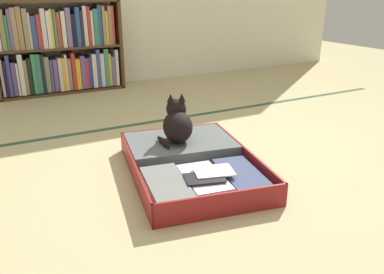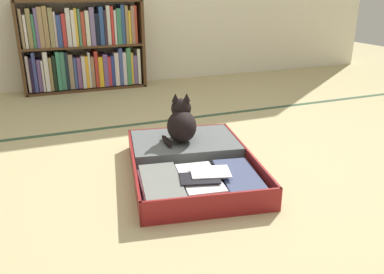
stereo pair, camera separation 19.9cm
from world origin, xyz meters
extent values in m
plane|color=tan|center=(0.00, 0.00, 0.00)|extent=(10.00, 10.00, 0.00)
cube|color=#344E35|center=(0.00, 0.97, 0.00)|extent=(4.80, 0.05, 0.00)
cube|color=#4F341E|center=(-0.94, 2.25, 0.44)|extent=(0.03, 0.26, 0.87)
cube|color=#4F341E|center=(0.22, 2.25, 0.44)|extent=(0.03, 0.26, 0.87)
cube|color=#4F341E|center=(-0.36, 2.25, 0.86)|extent=(1.16, 0.26, 0.02)
cube|color=#4F341E|center=(-0.36, 2.25, 0.01)|extent=(1.16, 0.26, 0.02)
cube|color=#4F341E|center=(-0.36, 2.25, 0.43)|extent=(1.13, 0.26, 0.02)
cube|color=silver|center=(-0.90, 2.26, 0.21)|extent=(0.02, 0.21, 0.34)
cube|color=black|center=(-0.87, 2.24, 0.20)|extent=(0.02, 0.21, 0.33)
cube|color=#3A4589|center=(-0.84, 2.25, 0.22)|extent=(0.03, 0.21, 0.37)
cube|color=#6D4E85|center=(-0.80, 2.26, 0.18)|extent=(0.04, 0.21, 0.30)
cube|color=silver|center=(-0.77, 2.25, 0.18)|extent=(0.02, 0.21, 0.30)
cube|color=silver|center=(-0.73, 2.24, 0.22)|extent=(0.04, 0.21, 0.38)
cube|color=#95824F|center=(-0.69, 2.25, 0.19)|extent=(0.03, 0.21, 0.32)
cube|color=black|center=(-0.66, 2.25, 0.20)|extent=(0.03, 0.21, 0.34)
cube|color=#398C65|center=(-0.62, 2.25, 0.22)|extent=(0.04, 0.21, 0.37)
cube|color=#3E7E62|center=(-0.58, 2.26, 0.22)|extent=(0.04, 0.21, 0.36)
cube|color=#15252E|center=(-0.54, 2.25, 0.21)|extent=(0.03, 0.21, 0.36)
cube|color=#927D5F|center=(-0.51, 2.26, 0.20)|extent=(0.04, 0.21, 0.34)
cube|color=#374E93|center=(-0.47, 2.26, 0.19)|extent=(0.02, 0.21, 0.30)
cube|color=#7D4E80|center=(-0.43, 2.26, 0.19)|extent=(0.04, 0.21, 0.30)
cube|color=silver|center=(-0.39, 2.25, 0.19)|extent=(0.03, 0.21, 0.31)
cube|color=gold|center=(-0.36, 2.25, 0.19)|extent=(0.03, 0.21, 0.31)
cube|color=silver|center=(-0.33, 2.25, 0.21)|extent=(0.02, 0.21, 0.35)
cube|color=#9A7352|center=(-0.30, 2.25, 0.19)|extent=(0.03, 0.21, 0.30)
cube|color=#B53329|center=(-0.26, 2.25, 0.21)|extent=(0.03, 0.21, 0.36)
cube|color=gold|center=(-0.22, 2.25, 0.18)|extent=(0.04, 0.21, 0.30)
cube|color=#6D4E8D|center=(-0.17, 2.25, 0.19)|extent=(0.04, 0.21, 0.32)
cube|color=#C3323D|center=(-0.13, 2.25, 0.18)|extent=(0.03, 0.21, 0.29)
cube|color=navy|center=(-0.10, 2.26, 0.19)|extent=(0.03, 0.21, 0.30)
cube|color=silver|center=(-0.06, 2.25, 0.20)|extent=(0.04, 0.21, 0.33)
cube|color=#3D4F91|center=(-0.02, 2.25, 0.22)|extent=(0.04, 0.21, 0.37)
cube|color=silver|center=(0.02, 2.25, 0.20)|extent=(0.04, 0.21, 0.33)
cube|color=#448B57|center=(0.06, 2.24, 0.22)|extent=(0.04, 0.21, 0.37)
cube|color=gold|center=(0.10, 2.25, 0.20)|extent=(0.02, 0.21, 0.32)
cube|color=slate|center=(0.13, 2.25, 0.18)|extent=(0.04, 0.21, 0.29)
cube|color=silver|center=(0.17, 2.25, 0.21)|extent=(0.03, 0.21, 0.36)
cube|color=#957F5B|center=(-0.90, 2.25, 0.62)|extent=(0.02, 0.21, 0.35)
cube|color=silver|center=(-0.87, 2.26, 0.59)|extent=(0.02, 0.21, 0.30)
cube|color=#8C814F|center=(-0.83, 2.26, 0.62)|extent=(0.04, 0.21, 0.35)
cube|color=#347A55|center=(-0.80, 2.25, 0.60)|extent=(0.02, 0.21, 0.30)
cube|color=slate|center=(-0.77, 2.26, 0.62)|extent=(0.03, 0.21, 0.36)
cube|color=#9F7F57|center=(-0.73, 2.25, 0.63)|extent=(0.04, 0.21, 0.37)
cube|color=#9A7D4F|center=(-0.69, 2.25, 0.63)|extent=(0.04, 0.21, 0.37)
cube|color=#8E8357|center=(-0.64, 2.25, 0.62)|extent=(0.04, 0.21, 0.36)
cube|color=silver|center=(-0.61, 2.26, 0.60)|extent=(0.02, 0.21, 0.32)
cube|color=#304687|center=(-0.58, 2.25, 0.59)|extent=(0.04, 0.21, 0.29)
cube|color=#BB3332|center=(-0.53, 2.26, 0.60)|extent=(0.04, 0.21, 0.30)
cube|color=silver|center=(-0.49, 2.25, 0.62)|extent=(0.04, 0.21, 0.35)
cube|color=silver|center=(-0.45, 2.24, 0.61)|extent=(0.03, 0.21, 0.33)
cube|color=yellow|center=(-0.42, 2.25, 0.62)|extent=(0.02, 0.21, 0.35)
cube|color=#4A7E60|center=(-0.39, 2.25, 0.62)|extent=(0.02, 0.21, 0.34)
cube|color=#B34430|center=(-0.36, 2.26, 0.60)|extent=(0.03, 0.21, 0.32)
cube|color=beige|center=(-0.31, 2.25, 0.61)|extent=(0.04, 0.21, 0.33)
cube|color=slate|center=(-0.27, 2.24, 0.62)|extent=(0.04, 0.21, 0.36)
cube|color=black|center=(-0.22, 2.25, 0.59)|extent=(0.04, 0.21, 0.30)
cube|color=#2C4D8B|center=(-0.18, 2.25, 0.62)|extent=(0.04, 0.21, 0.36)
cube|color=#2A2029|center=(-0.14, 2.24, 0.61)|extent=(0.03, 0.21, 0.33)
cube|color=beige|center=(-0.11, 2.25, 0.63)|extent=(0.03, 0.21, 0.37)
cube|color=red|center=(-0.08, 2.25, 0.63)|extent=(0.03, 0.21, 0.36)
cube|color=silver|center=(-0.05, 2.25, 0.61)|extent=(0.02, 0.21, 0.33)
cube|color=#387A5A|center=(-0.01, 2.24, 0.61)|extent=(0.04, 0.21, 0.34)
cube|color=#2E4F88|center=(0.03, 2.26, 0.63)|extent=(0.04, 0.21, 0.37)
cube|color=#987C4D|center=(0.07, 2.24, 0.63)|extent=(0.03, 0.21, 0.37)
cube|color=gold|center=(0.09, 2.25, 0.60)|extent=(0.02, 0.21, 0.32)
cube|color=#96715A|center=(0.12, 2.24, 0.63)|extent=(0.03, 0.21, 0.36)
cube|color=#C2422E|center=(0.16, 2.26, 0.63)|extent=(0.03, 0.21, 0.37)
cube|color=maroon|center=(-0.14, -0.21, 0.01)|extent=(0.71, 0.57, 0.01)
cube|color=maroon|center=(-0.18, -0.43, 0.06)|extent=(0.63, 0.13, 0.12)
cube|color=maroon|center=(-0.45, -0.15, 0.06)|extent=(0.09, 0.46, 0.12)
cube|color=maroon|center=(0.17, -0.27, 0.06)|extent=(0.09, 0.46, 0.12)
cube|color=#494857|center=(-0.14, -0.21, 0.02)|extent=(0.69, 0.54, 0.01)
cube|color=maroon|center=(-0.05, 0.25, 0.01)|extent=(0.71, 0.57, 0.01)
cube|color=maroon|center=(-0.01, 0.47, 0.06)|extent=(0.63, 0.13, 0.12)
cube|color=maroon|center=(-0.36, 0.30, 0.06)|extent=(0.09, 0.46, 0.12)
cube|color=maroon|center=(0.26, 0.19, 0.06)|extent=(0.09, 0.46, 0.12)
cube|color=#494857|center=(-0.05, 0.25, 0.02)|extent=(0.69, 0.54, 0.01)
cylinder|color=black|center=(-0.10, 0.02, 0.02)|extent=(0.62, 0.13, 0.02)
cube|color=silver|center=(-0.33, -0.17, 0.03)|extent=(0.26, 0.40, 0.02)
cube|color=#876FA0|center=(-0.33, -0.19, 0.05)|extent=(0.25, 0.43, 0.02)
cube|color=silver|center=(-0.34, -0.17, 0.07)|extent=(0.23, 0.38, 0.02)
cube|color=slate|center=(-0.33, -0.17, 0.09)|extent=(0.24, 0.41, 0.02)
cube|color=silver|center=(-0.15, -0.22, 0.03)|extent=(0.23, 0.37, 0.02)
cube|color=#BDAD93|center=(-0.13, -0.21, 0.05)|extent=(0.25, 0.42, 0.02)
cube|color=#AA9B88|center=(-0.13, -0.21, 0.06)|extent=(0.23, 0.35, 0.02)
cube|color=white|center=(-0.14, -0.20, 0.08)|extent=(0.23, 0.36, 0.02)
cube|color=slate|center=(0.06, -0.25, 0.03)|extent=(0.23, 0.40, 0.02)
cube|color=silver|center=(0.07, -0.24, 0.05)|extent=(0.25, 0.40, 0.02)
cube|color=#2C5072|center=(0.06, -0.24, 0.07)|extent=(0.25, 0.38, 0.02)
cube|color=#3F486B|center=(0.06, -0.24, 0.08)|extent=(0.26, 0.43, 0.01)
cube|color=white|center=(-0.09, -0.20, 0.11)|extent=(0.22, 0.19, 0.01)
cube|color=black|center=(-0.16, -0.24, 0.10)|extent=(0.22, 0.18, 0.01)
cube|color=#575C5D|center=(-0.05, 0.25, 0.07)|extent=(0.68, 0.53, 0.11)
torus|color=white|center=(0.00, 0.27, 0.12)|extent=(0.10, 0.10, 0.01)
cylinder|color=black|center=(-0.19, 0.49, 0.06)|extent=(0.02, 0.02, 0.11)
cylinder|color=black|center=(0.16, 0.42, 0.06)|extent=(0.02, 0.02, 0.11)
cube|color=white|center=(-0.27, -0.41, 0.05)|extent=(0.04, 0.01, 0.02)
cube|color=red|center=(-0.09, -0.44, 0.09)|extent=(0.03, 0.01, 0.02)
cube|color=#2D8843|center=(-0.07, -0.44, 0.08)|extent=(0.03, 0.01, 0.02)
ellipsoid|color=black|center=(-0.08, 0.23, 0.21)|extent=(0.24, 0.28, 0.18)
ellipsoid|color=black|center=(-0.06, 0.29, 0.17)|extent=(0.14, 0.12, 0.10)
sphere|color=black|center=(-0.06, 0.28, 0.30)|extent=(0.12, 0.12, 0.12)
cone|color=black|center=(-0.03, 0.26, 0.37)|extent=(0.05, 0.05, 0.05)
cone|color=black|center=(-0.09, 0.28, 0.37)|extent=(0.05, 0.05, 0.05)
sphere|color=#E0C849|center=(-0.03, 0.32, 0.31)|extent=(0.02, 0.02, 0.02)
sphere|color=#E0C849|center=(-0.07, 0.33, 0.31)|extent=(0.02, 0.02, 0.02)
ellipsoid|color=black|center=(-0.18, 0.21, 0.14)|extent=(0.04, 0.18, 0.03)
camera|label=1|loc=(-1.00, -1.72, 0.96)|focal=36.78mm
camera|label=2|loc=(-0.82, -1.80, 0.96)|focal=36.78mm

